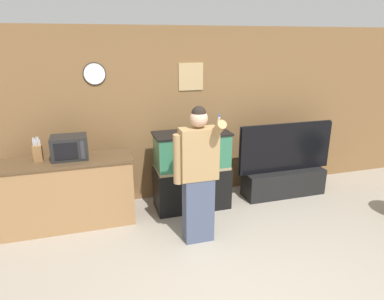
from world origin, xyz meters
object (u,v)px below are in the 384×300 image
(microwave, at_px, (69,147))
(tv_on_stand, at_px, (284,174))
(counter_island, at_px, (69,193))
(knife_block, at_px, (38,152))
(person_standing, at_px, (198,174))
(aquarium_on_stand, at_px, (192,171))

(microwave, bearing_deg, tv_on_stand, -0.08)
(counter_island, height_order, knife_block, knife_block)
(knife_block, relative_size, person_standing, 0.18)
(person_standing, bearing_deg, counter_island, 151.42)
(knife_block, bearing_deg, person_standing, -25.64)
(person_standing, bearing_deg, knife_block, 154.36)
(tv_on_stand, bearing_deg, knife_block, 179.69)
(counter_island, distance_m, microwave, 0.62)
(microwave, height_order, aquarium_on_stand, microwave)
(microwave, xyz_separation_m, aquarium_on_stand, (1.64, 0.00, -0.51))
(counter_island, height_order, tv_on_stand, tv_on_stand)
(aquarium_on_stand, relative_size, person_standing, 0.68)
(person_standing, bearing_deg, aquarium_on_stand, 77.93)
(aquarium_on_stand, bearing_deg, knife_block, 179.67)
(counter_island, height_order, aquarium_on_stand, aquarium_on_stand)
(counter_island, distance_m, tv_on_stand, 3.26)
(aquarium_on_stand, height_order, tv_on_stand, tv_on_stand)
(microwave, relative_size, knife_block, 1.46)
(knife_block, height_order, aquarium_on_stand, knife_block)
(person_standing, bearing_deg, microwave, 149.19)
(counter_island, xyz_separation_m, microwave, (0.07, 0.03, 0.62))
(aquarium_on_stand, relative_size, tv_on_stand, 0.73)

